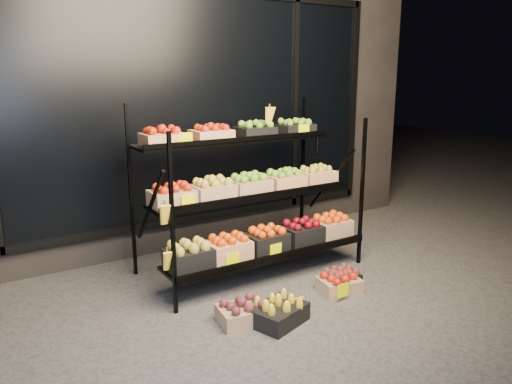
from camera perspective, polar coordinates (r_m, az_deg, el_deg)
ground at (r=4.60m, az=3.81°, el=-11.32°), size 24.00×24.00×0.00m
building at (r=6.44m, az=-10.01°, el=11.70°), size 6.00×2.08×3.50m
display_rack at (r=4.80m, az=-0.49°, el=-0.27°), size 2.18×1.02×1.71m
tag_floor_a at (r=4.17m, az=4.67°, el=-13.20°), size 0.13×0.01×0.12m
tag_floor_b at (r=4.46m, az=9.89°, el=-11.49°), size 0.13×0.01×0.12m
floor_crate_left at (r=4.05m, az=-1.44°, el=-13.47°), size 0.43×0.34×0.20m
floor_crate_midleft at (r=4.04m, az=2.62°, el=-13.47°), size 0.50×0.43×0.21m
floor_crate_midright at (r=4.63m, az=9.52°, el=-10.15°), size 0.40×0.33×0.19m
floor_crate_right at (r=4.72m, az=9.59°, el=-9.73°), size 0.37×0.29×0.18m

